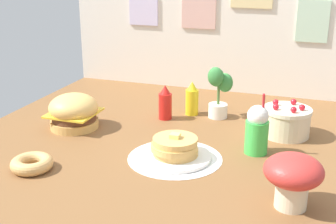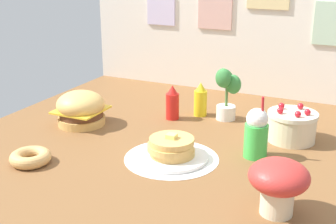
# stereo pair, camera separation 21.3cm
# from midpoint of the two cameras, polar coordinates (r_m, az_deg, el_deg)

# --- Properties ---
(ground_plane) EXTENTS (2.10, 2.17, 0.02)m
(ground_plane) POSITION_cam_midpoint_polar(r_m,az_deg,el_deg) (2.12, 2.88, -5.32)
(ground_plane) COLOR brown
(back_wall) EXTENTS (2.10, 0.04, 0.92)m
(back_wall) POSITION_cam_midpoint_polar(r_m,az_deg,el_deg) (2.99, 11.18, 11.00)
(back_wall) COLOR silver
(back_wall) RESTS_ON ground_plane
(doily_mat) EXTENTS (0.43, 0.43, 0.00)m
(doily_mat) POSITION_cam_midpoint_polar(r_m,az_deg,el_deg) (2.05, 3.42, -5.88)
(doily_mat) COLOR white
(doily_mat) RESTS_ON ground_plane
(burger) EXTENTS (0.26, 0.26, 0.19)m
(burger) POSITION_cam_midpoint_polar(r_m,az_deg,el_deg) (2.45, -8.47, 0.37)
(burger) COLOR #DBA859
(burger) RESTS_ON ground_plane
(pancake_stack) EXTENTS (0.33, 0.33, 0.12)m
(pancake_stack) POSITION_cam_midpoint_polar(r_m,az_deg,el_deg) (2.03, 3.43, -4.80)
(pancake_stack) COLOR white
(pancake_stack) RESTS_ON doily_mat
(layer_cake) EXTENTS (0.24, 0.24, 0.18)m
(layer_cake) POSITION_cam_midpoint_polar(r_m,az_deg,el_deg) (2.33, 17.82, -1.73)
(layer_cake) COLOR beige
(layer_cake) RESTS_ON ground_plane
(ketchup_bottle) EXTENTS (0.07, 0.07, 0.19)m
(ketchup_bottle) POSITION_cam_midpoint_polar(r_m,az_deg,el_deg) (2.51, 2.99, 1.05)
(ketchup_bottle) COLOR red
(ketchup_bottle) RESTS_ON ground_plane
(mustard_bottle) EXTENTS (0.07, 0.07, 0.19)m
(mustard_bottle) POSITION_cam_midpoint_polar(r_m,az_deg,el_deg) (2.58, 6.46, 1.44)
(mustard_bottle) COLOR yellow
(mustard_bottle) RESTS_ON ground_plane
(cream_soda_cup) EXTENTS (0.11, 0.11, 0.29)m
(cream_soda_cup) POSITION_cam_midpoint_polar(r_m,az_deg,el_deg) (2.09, 13.91, -2.66)
(cream_soda_cup) COLOR green
(cream_soda_cup) RESTS_ON ground_plane
(donut_pink_glaze) EXTENTS (0.18, 0.18, 0.05)m
(donut_pink_glaze) POSITION_cam_midpoint_polar(r_m,az_deg,el_deg) (2.06, -14.08, -5.58)
(donut_pink_glaze) COLOR tan
(donut_pink_glaze) RESTS_ON ground_plane
(potted_plant) EXTENTS (0.14, 0.12, 0.30)m
(potted_plant) POSITION_cam_midpoint_polar(r_m,az_deg,el_deg) (2.52, 9.80, 2.47)
(potted_plant) COLOR white
(potted_plant) RESTS_ON ground_plane
(mushroom_stool) EXTENTS (0.21, 0.21, 0.20)m
(mushroom_stool) POSITION_cam_midpoint_polar(r_m,az_deg,el_deg) (1.66, 17.35, -8.41)
(mushroom_stool) COLOR beige
(mushroom_stool) RESTS_ON ground_plane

